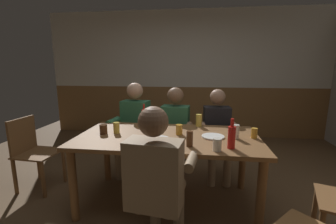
# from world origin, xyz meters

# --- Properties ---
(ground_plane) EXTENTS (7.02, 7.02, 0.00)m
(ground_plane) POSITION_xyz_m (0.00, 0.00, 0.00)
(ground_plane) COLOR brown
(back_wall_upper) EXTENTS (5.85, 0.12, 1.57)m
(back_wall_upper) POSITION_xyz_m (0.00, 2.63, 1.84)
(back_wall_upper) COLOR beige
(back_wall_wainscot) EXTENTS (5.85, 0.12, 1.05)m
(back_wall_wainscot) POSITION_xyz_m (0.00, 2.63, 0.53)
(back_wall_wainscot) COLOR brown
(back_wall_wainscot) RESTS_ON ground_plane
(dining_table) EXTENTS (1.89, 1.00, 0.77)m
(dining_table) POSITION_xyz_m (0.00, -0.05, 0.68)
(dining_table) COLOR brown
(dining_table) RESTS_ON ground_plane
(person_0) EXTENTS (0.55, 0.57, 1.27)m
(person_0) POSITION_xyz_m (-0.58, 0.67, 0.70)
(person_0) COLOR #33724C
(person_0) RESTS_ON ground_plane
(person_1) EXTENTS (0.54, 0.56, 1.21)m
(person_1) POSITION_xyz_m (-0.01, 0.67, 0.67)
(person_1) COLOR #33724C
(person_1) RESTS_ON ground_plane
(person_2) EXTENTS (0.51, 0.55, 1.19)m
(person_2) POSITION_xyz_m (0.57, 0.66, 0.65)
(person_2) COLOR black
(person_2) RESTS_ON ground_plane
(person_3) EXTENTS (0.58, 0.56, 1.22)m
(person_3) POSITION_xyz_m (0.01, -0.78, 0.67)
(person_3) COLOR #997F60
(person_3) RESTS_ON ground_plane
(chair_empty_near_right) EXTENTS (0.47, 0.47, 0.88)m
(chair_empty_near_right) POSITION_xyz_m (-1.68, 0.06, 0.48)
(chair_empty_near_right) COLOR brown
(chair_empty_near_right) RESTS_ON ground_plane
(table_candle) EXTENTS (0.04, 0.04, 0.08)m
(table_candle) POSITION_xyz_m (-0.12, 0.26, 0.81)
(table_candle) COLOR #F9E08C
(table_candle) RESTS_ON dining_table
(plate_0) EXTENTS (0.23, 0.23, 0.01)m
(plate_0) POSITION_xyz_m (-0.08, -0.21, 0.78)
(plate_0) COLOR white
(plate_0) RESTS_ON dining_table
(plate_1) EXTENTS (0.23, 0.23, 0.01)m
(plate_1) POSITION_xyz_m (0.47, -0.05, 0.78)
(plate_1) COLOR white
(plate_1) RESTS_ON dining_table
(bottle_0) EXTENTS (0.06, 0.06, 0.28)m
(bottle_0) POSITION_xyz_m (-0.32, 0.24, 0.89)
(bottle_0) COLOR red
(bottle_0) RESTS_ON dining_table
(bottle_1) EXTENTS (0.07, 0.07, 0.27)m
(bottle_1) POSITION_xyz_m (0.61, -0.36, 0.88)
(bottle_1) COLOR red
(bottle_1) RESTS_ON dining_table
(pint_glass_0) EXTENTS (0.07, 0.07, 0.11)m
(pint_glass_0) POSITION_xyz_m (0.11, 0.00, 0.83)
(pint_glass_0) COLOR gold
(pint_glass_0) RESTS_ON dining_table
(pint_glass_1) EXTENTS (0.06, 0.06, 0.14)m
(pint_glass_1) POSITION_xyz_m (0.24, -0.35, 0.84)
(pint_glass_1) COLOR #4C2D19
(pint_glass_1) RESTS_ON dining_table
(pint_glass_2) EXTENTS (0.06, 0.06, 0.14)m
(pint_glass_2) POSITION_xyz_m (0.69, -0.06, 0.84)
(pint_glass_2) COLOR white
(pint_glass_2) RESTS_ON dining_table
(pint_glass_3) EXTENTS (0.07, 0.07, 0.15)m
(pint_glass_3) POSITION_xyz_m (0.32, 0.38, 0.85)
(pint_glass_3) COLOR #E5C64C
(pint_glass_3) RESTS_ON dining_table
(pint_glass_4) EXTENTS (0.06, 0.06, 0.10)m
(pint_glass_4) POSITION_xyz_m (0.88, -0.03, 0.82)
(pint_glass_4) COLOR gold
(pint_glass_4) RESTS_ON dining_table
(pint_glass_5) EXTENTS (0.07, 0.07, 0.12)m
(pint_glass_5) POSITION_xyz_m (-0.57, -0.04, 0.83)
(pint_glass_5) COLOR #E5C64C
(pint_glass_5) RESTS_ON dining_table
(pint_glass_6) EXTENTS (0.08, 0.08, 0.11)m
(pint_glass_6) POSITION_xyz_m (0.48, -0.44, 0.83)
(pint_glass_6) COLOR white
(pint_glass_6) RESTS_ON dining_table
(pint_glass_7) EXTENTS (0.08, 0.08, 0.10)m
(pint_glass_7) POSITION_xyz_m (-0.70, -0.08, 0.82)
(pint_glass_7) COLOR #4C2D19
(pint_glass_7) RESTS_ON dining_table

